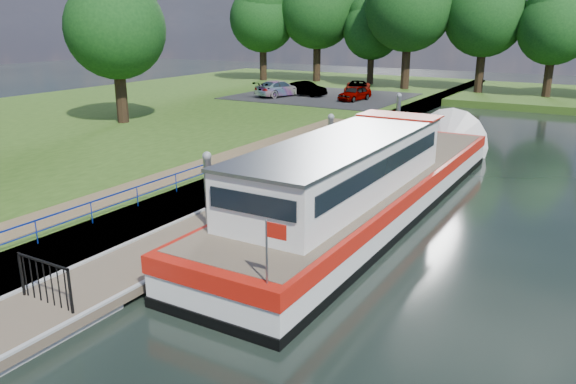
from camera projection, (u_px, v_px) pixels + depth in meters
The scene contains 15 objects.
riverbank at pixel (36, 138), 32.90m from camera, with size 32.00×90.00×0.78m, color #2A4915.
bank_edge at pixel (255, 173), 25.38m from camera, with size 1.10×90.00×0.78m, color #473D2D.
footpath at pixel (105, 198), 20.40m from camera, with size 1.60×40.00×0.05m, color brown.
carpark at pixel (322, 96), 48.32m from camera, with size 14.00×12.00×0.06m, color black.
blue_fence at pixel (3, 237), 15.33m from camera, with size 0.04×18.04×0.72m.
pontoon at pixel (280, 197), 22.55m from camera, with size 2.50×30.00×0.56m.
mooring_piles at pixel (280, 171), 22.23m from camera, with size 0.30×27.30×3.55m.
gate_panel at pixel (44, 276), 13.38m from camera, with size 1.85×0.05×1.15m.
barge at pixel (376, 181), 21.55m from camera, with size 4.36×21.15×4.78m.
horizon_trees at pixel (470, 10), 50.47m from camera, with size 54.38×10.03×12.87m.
bank_tree_a at pixel (116, 20), 34.18m from camera, with size 6.12×6.12×9.72m.
car_a at pixel (355, 93), 45.29m from camera, with size 1.37×3.41×1.16m, color #999999.
car_b at pixel (306, 89), 48.16m from camera, with size 1.29×3.69×1.22m, color #999999.
car_c at pixel (279, 88), 47.77m from camera, with size 1.88×4.62×1.34m, color #999999.
car_d at pixel (357, 88), 48.35m from camera, with size 2.05×4.44×1.23m, color #999999.
Camera 1 is at (11.23, -5.35, 6.95)m, focal length 35.00 mm.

